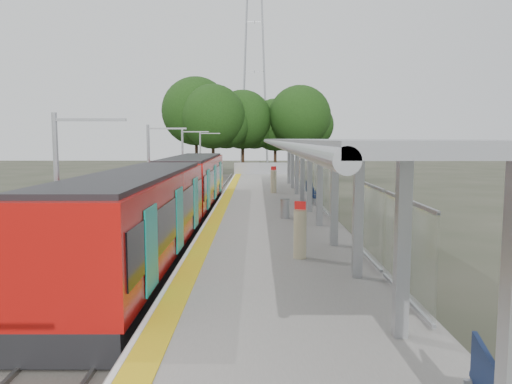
# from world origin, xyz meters

# --- Properties ---
(trackbed) EXTENTS (3.00, 70.00, 0.24)m
(trackbed) POSITION_xyz_m (-4.50, 20.00, 0.12)
(trackbed) COLOR #59544C
(trackbed) RESTS_ON ground
(platform) EXTENTS (6.00, 50.00, 1.00)m
(platform) POSITION_xyz_m (0.00, 20.00, 0.50)
(platform) COLOR gray
(platform) RESTS_ON ground
(tactile_strip) EXTENTS (0.60, 50.00, 0.02)m
(tactile_strip) POSITION_xyz_m (-2.55, 20.00, 1.01)
(tactile_strip) COLOR yellow
(tactile_strip) RESTS_ON platform
(end_fence) EXTENTS (6.00, 0.10, 1.20)m
(end_fence) POSITION_xyz_m (0.00, 44.95, 1.60)
(end_fence) COLOR #9EA0A5
(end_fence) RESTS_ON platform
(train) EXTENTS (2.74, 27.60, 3.62)m
(train) POSITION_xyz_m (-4.50, 15.86, 2.05)
(train) COLOR black
(train) RESTS_ON ground
(canopy) EXTENTS (3.27, 38.00, 3.66)m
(canopy) POSITION_xyz_m (1.61, 16.19, 4.20)
(canopy) COLOR #9EA0A5
(canopy) RESTS_ON platform
(pylon) EXTENTS (8.00, 4.00, 38.00)m
(pylon) POSITION_xyz_m (-1.00, 73.00, 19.00)
(pylon) COLOR #9EA0A5
(pylon) RESTS_ON ground
(tree_cluster) EXTENTS (19.90, 12.41, 11.87)m
(tree_cluster) POSITION_xyz_m (-2.41, 52.31, 7.22)
(tree_cluster) COLOR #382316
(tree_cluster) RESTS_ON ground
(catenary_masts) EXTENTS (2.08, 48.16, 5.40)m
(catenary_masts) POSITION_xyz_m (-6.22, 19.00, 2.91)
(catenary_masts) COLOR #9EA0A5
(catenary_masts) RESTS_ON ground
(bench_mid) EXTENTS (0.69, 1.68, 1.12)m
(bench_mid) POSITION_xyz_m (2.60, 22.79, 1.59)
(bench_mid) COLOR #0F1F4B
(bench_mid) RESTS_ON platform
(bench_far) EXTENTS (0.52, 1.45, 0.97)m
(bench_far) POSITION_xyz_m (2.62, 20.96, 1.51)
(bench_far) COLOR #0F1F4B
(bench_far) RESTS_ON platform
(info_pillar_near) EXTENTS (0.40, 0.40, 1.77)m
(info_pillar_near) POSITION_xyz_m (0.67, 8.14, 1.77)
(info_pillar_near) COLOR #C6BA90
(info_pillar_near) RESTS_ON platform
(info_pillar_far) EXTENTS (0.41, 0.41, 1.81)m
(info_pillar_far) POSITION_xyz_m (0.49, 26.83, 1.78)
(info_pillar_far) COLOR #C6BA90
(info_pillar_far) RESTS_ON platform
(litter_bin) EXTENTS (0.52, 0.52, 0.90)m
(litter_bin) POSITION_xyz_m (0.64, 15.92, 1.45)
(litter_bin) COLOR #9EA0A5
(litter_bin) RESTS_ON platform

